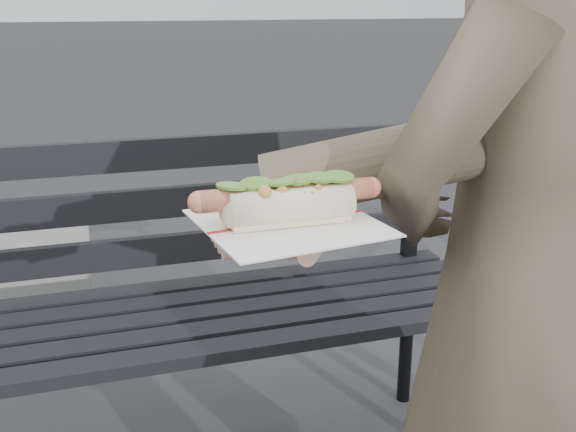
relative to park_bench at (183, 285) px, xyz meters
name	(u,v)px	position (x,y,z in m)	size (l,w,h in m)	color
park_bench	(183,285)	(0.00, 0.00, 0.00)	(1.50, 0.44, 0.88)	black
person	(517,302)	(0.38, -0.79, 0.26)	(0.57, 0.37, 1.56)	brown
held_hotdog	(414,165)	(0.19, -0.81, 0.48)	(0.62, 0.30, 0.20)	brown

